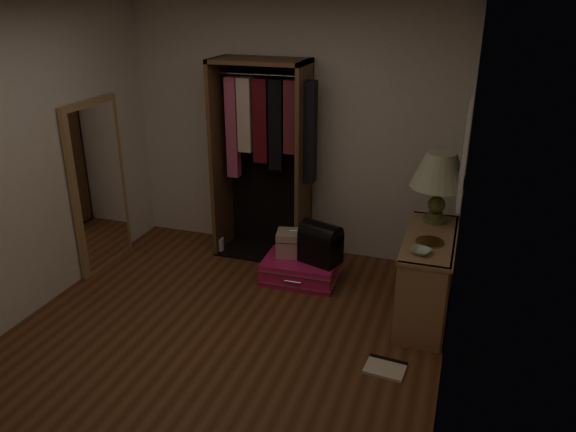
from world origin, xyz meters
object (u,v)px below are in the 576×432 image
(floor_mirror, at_px, (99,186))
(white_jug, at_px, (219,245))
(train_case, at_px, (295,243))
(table_lamp, at_px, (440,172))
(console_bookshelf, at_px, (427,273))
(black_bag, at_px, (321,242))
(pink_suitcase, at_px, (300,270))
(open_wardrobe, at_px, (267,143))

(floor_mirror, height_order, white_jug, floor_mirror)
(train_case, relative_size, table_lamp, 0.65)
(train_case, xyz_separation_m, white_jug, (-0.95, 0.24, -0.26))
(console_bookshelf, xyz_separation_m, floor_mirror, (-3.24, -0.04, 0.46))
(console_bookshelf, relative_size, black_bag, 2.58)
(pink_suitcase, distance_m, train_case, 0.27)
(train_case, distance_m, white_jug, 1.01)
(open_wardrobe, bearing_deg, table_lamp, -13.01)
(floor_mirror, xyz_separation_m, pink_suitcase, (2.03, 0.27, -0.74))
(table_lamp, bearing_deg, console_bookshelf, -90.77)
(black_bag, relative_size, white_jug, 2.20)
(pink_suitcase, xyz_separation_m, black_bag, (0.19, 0.01, 0.32))
(console_bookshelf, height_order, floor_mirror, floor_mirror)
(floor_mirror, bearing_deg, table_lamp, 6.49)
(console_bookshelf, bearing_deg, floor_mirror, -179.22)
(pink_suitcase, distance_m, table_lamp, 1.64)
(open_wardrobe, bearing_deg, pink_suitcase, -43.67)
(console_bookshelf, relative_size, open_wardrobe, 0.55)
(open_wardrobe, height_order, white_jug, open_wardrobe)
(floor_mirror, distance_m, pink_suitcase, 2.17)
(pink_suitcase, height_order, train_case, train_case)
(table_lamp, height_order, white_jug, table_lamp)
(console_bookshelf, height_order, train_case, console_bookshelf)
(console_bookshelf, height_order, white_jug, console_bookshelf)
(console_bookshelf, distance_m, pink_suitcase, 1.26)
(table_lamp, bearing_deg, white_jug, 174.13)
(floor_mirror, height_order, black_bag, floor_mirror)
(pink_suitcase, relative_size, table_lamp, 1.18)
(open_wardrobe, bearing_deg, console_bookshelf, -22.70)
(pink_suitcase, xyz_separation_m, train_case, (-0.09, 0.09, 0.24))
(floor_mirror, bearing_deg, white_jug, 31.18)
(console_bookshelf, distance_m, train_case, 1.34)
(open_wardrobe, height_order, pink_suitcase, open_wardrobe)
(console_bookshelf, xyz_separation_m, train_case, (-1.30, 0.31, -0.04))
(pink_suitcase, height_order, black_bag, black_bag)
(table_lamp, bearing_deg, pink_suitcase, -175.37)
(train_case, bearing_deg, console_bookshelf, -25.89)
(console_bookshelf, xyz_separation_m, open_wardrobe, (-1.74, 0.73, 0.83))
(floor_mirror, relative_size, table_lamp, 2.71)
(floor_mirror, xyz_separation_m, white_jug, (0.99, 0.60, -0.77))
(train_case, xyz_separation_m, table_lamp, (1.30, 0.01, 0.86))
(train_case, bearing_deg, pink_suitcase, -57.82)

